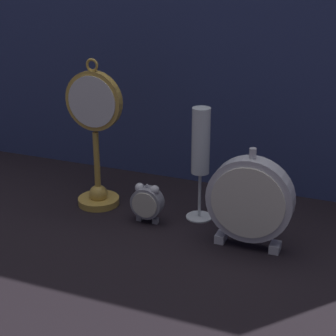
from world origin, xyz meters
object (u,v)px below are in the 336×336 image
alarm_clock_twin_bell (147,201)px  mantel_clock_silver (250,200)px  pocket_watch_on_stand (96,140)px  champagne_flute (201,150)px

alarm_clock_twin_bell → mantel_clock_silver: size_ratio=0.43×
pocket_watch_on_stand → mantel_clock_silver: pocket_watch_on_stand is taller
pocket_watch_on_stand → mantel_clock_silver: bearing=-10.2°
mantel_clock_silver → champagne_flute: champagne_flute is taller
alarm_clock_twin_bell → mantel_clock_silver: bearing=-6.2°
alarm_clock_twin_bell → champagne_flute: champagne_flute is taller
mantel_clock_silver → champagne_flute: 0.17m
mantel_clock_silver → champagne_flute: size_ratio=0.83×
pocket_watch_on_stand → champagne_flute: size_ratio=1.35×
pocket_watch_on_stand → alarm_clock_twin_bell: 0.19m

